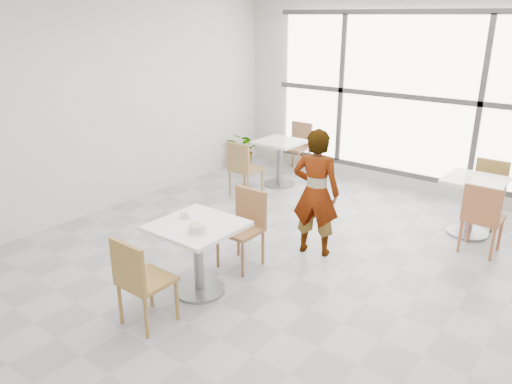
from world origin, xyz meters
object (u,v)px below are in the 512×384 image
Objects in this scene: oatmeal_bowl at (197,228)px; bg_chair_right_near at (482,215)px; person at (316,193)px; bg_chair_left_far at (298,143)px; bg_table_right at (473,198)px; bg_table_left at (280,156)px; chair_far at (245,223)px; main_table at (198,245)px; bg_chair_right_far at (487,188)px; bg_chair_left_near at (243,166)px; plant_left at (244,150)px; chair_near at (139,277)px; coffee_cup at (184,215)px.

bg_chair_right_near reaches higher than oatmeal_bowl.
person reaches higher than bg_chair_left_far.
bg_table_left is at bearing 178.25° from bg_table_right.
person reaches higher than bg_table_left.
chair_far is 2.81m from bg_table_left.
person is (0.45, 1.48, 0.23)m from main_table.
bg_table_right is 0.49m from bg_chair_right_far.
bg_chair_left_near is at bearing 130.18° from chair_far.
oatmeal_bowl is 3.35m from bg_chair_right_near.
bg_chair_right_far is at bearing -8.11° from bg_chair_left_far.
bg_chair_left_near is 1.55m from plant_left.
bg_chair_right_far is at bearing 0.07° from plant_left.
main_table is 0.92× the size of bg_chair_left_far.
main_table and bg_table_right have the same top height.
chair_far is 2.75m from bg_chair_right_near.
chair_far reaches higher than bg_table_right.
chair_far is at bearing -88.88° from chair_near.
person is 2.52m from bg_table_left.
main_table is 1.07× the size of bg_table_right.
plant_left is at bearing 129.49° from chair_far.
oatmeal_bowl is at bearing -56.21° from plant_left.
bg_table_left is at bearing 108.89° from coffee_cup.
bg_chair_left_near is 1.00× the size of bg_chair_right_near.
bg_chair_right_near is (1.55, 1.16, -0.25)m from person.
chair_near reaches higher than coffee_cup.
oatmeal_bowl is 0.14× the size of person.
chair_far is (-0.02, 0.76, -0.02)m from main_table.
bg_chair_right_near is 1.32× the size of plant_left.
main_table is at bearing 57.11° from person.
coffee_cup is 0.21× the size of bg_table_left.
chair_near is 5.10m from bg_chair_left_far.
bg_table_right is at bearing -64.64° from bg_chair_right_near.
bg_chair_left_near reaches higher than bg_table_right.
chair_far is 5.47× the size of coffee_cup.
oatmeal_bowl is at bearing -113.92° from bg_chair_right_far.
bg_table_left is at bearing -10.55° from bg_chair_right_near.
bg_chair_left_near is (-1.22, 2.39, -0.28)m from coffee_cup.
plant_left is (-0.96, 1.20, -0.17)m from bg_chair_left_near.
bg_table_right is 0.58m from bg_chair_right_near.
main_table is 1.07× the size of bg_table_left.
bg_chair_left_near is at bearing -167.16° from bg_table_right.
main_table is 3.51m from bg_table_left.
chair_near is at bearing -88.88° from chair_far.
main_table is at bearing 120.42° from bg_chair_left_near.
bg_chair_right_near is at bearing -176.63° from bg_chair_left_near.
bg_table_right is at bearing -6.59° from plant_left.
chair_far and bg_chair_left_near have the same top height.
chair_near is at bearing -61.34° from plant_left.
bg_table_left is at bearing -19.71° from plant_left.
coffee_cup is at bearing -74.14° from chair_near.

